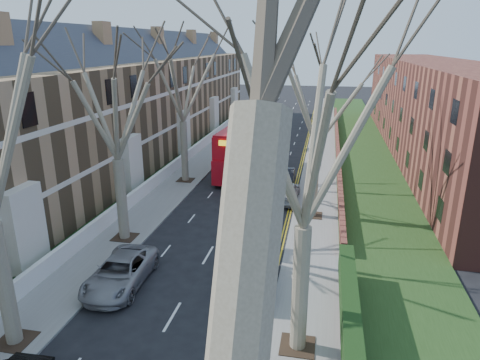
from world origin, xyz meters
The scene contains 15 objects.
pavement_left centered at (-6.00, 39.00, 0.06)m, with size 3.00×102.00×0.12m, color slate.
pavement_right centered at (6.00, 39.00, 0.06)m, with size 3.00×102.00×0.12m, color slate.
terrace_left centered at (-13.65, 31.00, 5.53)m, with size 9.70×78.00×13.60m.
flats_right centered at (17.46, 43.00, 4.98)m, with size 13.97×54.00×10.00m.
front_wall_left centered at (-7.65, 31.00, 0.62)m, with size 0.30×78.00×1.00m.
grass_verge_right centered at (10.50, 39.00, 0.15)m, with size 6.00×102.00×0.06m.
tree_left_far centered at (-5.70, 16.00, 9.24)m, with size 10.15×10.15×14.22m.
tree_left_dist centered at (-5.70, 28.00, 9.56)m, with size 10.50×10.50×14.71m.
tree_right_mid centered at (5.70, 8.00, 9.56)m, with size 10.50×10.50×14.71m.
tree_right_far centered at (5.70, 22.00, 9.24)m, with size 10.15×10.15×14.22m.
double_decker_bus centered at (-1.33, 31.55, 2.18)m, with size 3.19×10.70×4.43m.
car_left_far centered at (-3.45, 11.01, 0.74)m, with size 2.46×5.34×1.48m, color gray.
car_right_near centered at (3.26, 12.24, 0.71)m, with size 1.99×4.89×1.42m, color #1A1752.
car_right_mid centered at (3.63, 24.94, 0.76)m, with size 1.80×4.47×1.52m, color gray.
car_right_far centered at (3.01, 28.84, 0.80)m, with size 1.68×4.83×1.59m, color black.
Camera 1 is at (6.29, -6.54, 11.80)m, focal length 32.00 mm.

